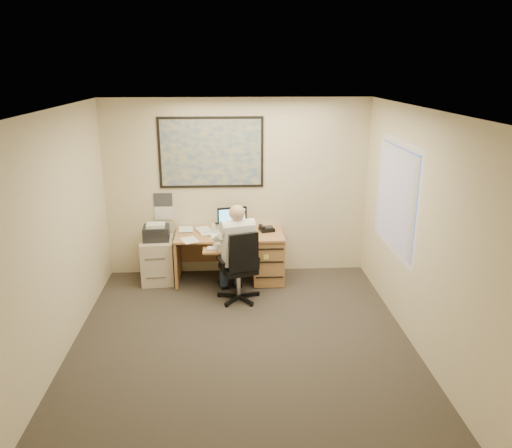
{
  "coord_description": "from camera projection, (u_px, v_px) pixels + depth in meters",
  "views": [
    {
      "loc": [
        -0.13,
        -5.17,
        3.12
      ],
      "look_at": [
        0.24,
        1.3,
        1.07
      ],
      "focal_mm": 35.0,
      "sensor_mm": 36.0,
      "label": 1
    }
  ],
  "objects": [
    {
      "name": "person",
      "position": [
        238.0,
        253.0,
        6.84
      ],
      "size": [
        0.78,
        0.95,
        1.36
      ],
      "primitive_type": null,
      "rotation": [
        0.0,
        0.0,
        0.27
      ],
      "color": "white",
      "rests_on": "office_chair"
    },
    {
      "name": "room_shell",
      "position": [
        241.0,
        236.0,
        5.46
      ],
      "size": [
        4.0,
        4.5,
        2.7
      ],
      "color": "#342E28",
      "rests_on": "ground"
    },
    {
      "name": "desk",
      "position": [
        252.0,
        252.0,
        7.55
      ],
      "size": [
        1.6,
        0.97,
        1.11
      ],
      "color": "#B87F4E",
      "rests_on": "ground"
    },
    {
      "name": "window_blinds",
      "position": [
        396.0,
        197.0,
        6.27
      ],
      "size": [
        0.06,
        1.4,
        1.3
      ],
      "primitive_type": null,
      "color": "beige",
      "rests_on": "room_shell"
    },
    {
      "name": "world_map",
      "position": [
        211.0,
        153.0,
        7.4
      ],
      "size": [
        1.56,
        0.03,
        1.06
      ],
      "primitive_type": "cube",
      "color": "#1E4C93",
      "rests_on": "room_shell"
    },
    {
      "name": "office_chair",
      "position": [
        237.0,
        280.0,
        6.88
      ],
      "size": [
        0.78,
        0.78,
        1.04
      ],
      "rotation": [
        0.0,
        0.0,
        0.32
      ],
      "color": "black",
      "rests_on": "ground"
    },
    {
      "name": "filing_cabinet",
      "position": [
        158.0,
        256.0,
        7.5
      ],
      "size": [
        0.5,
        0.59,
        0.92
      ],
      "rotation": [
        0.0,
        0.0,
        0.06
      ],
      "color": "beige",
      "rests_on": "ground"
    },
    {
      "name": "wall_calendar",
      "position": [
        163.0,
        207.0,
        7.61
      ],
      "size": [
        0.28,
        0.01,
        0.42
      ],
      "primitive_type": "cube",
      "color": "white",
      "rests_on": "room_shell"
    }
  ]
}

